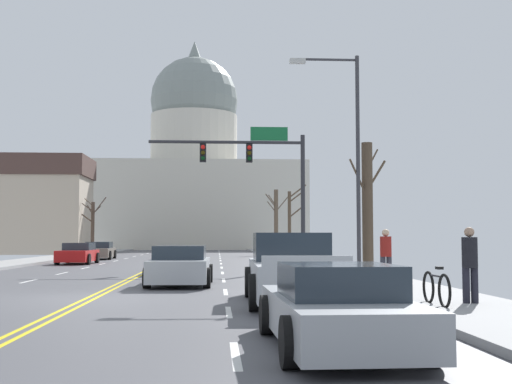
{
  "coord_description": "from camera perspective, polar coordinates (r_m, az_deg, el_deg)",
  "views": [
    {
      "loc": [
        3.24,
        -17.59,
        1.58
      ],
      "look_at": [
        5.73,
        24.92,
        4.45
      ],
      "focal_mm": 47.12,
      "sensor_mm": 36.0,
      "label": 1
    }
  ],
  "objects": [
    {
      "name": "sedan_oncoming_01",
      "position": [
        49.86,
        -13.18,
        -4.89
      ],
      "size": [
        2.22,
        4.75,
        1.25
      ],
      "color": "#6B6056",
      "rests_on": "ground"
    },
    {
      "name": "bare_tree_03",
      "position": [
        63.23,
        -13.7,
        -2.77
      ],
      "size": [
        2.33,
        1.94,
        5.14
      ],
      "color": "#423328",
      "rests_on": "ground"
    },
    {
      "name": "sedan_oncoming_00",
      "position": [
        41.36,
        -14.87,
        -5.1
      ],
      "size": [
        2.02,
        4.29,
        1.24
      ],
      "color": "#B71414",
      "rests_on": "ground"
    },
    {
      "name": "bare_tree_02",
      "position": [
        24.17,
        9.45,
        -1.37
      ],
      "size": [
        1.58,
        1.5,
        4.81
      ],
      "color": "#4C3D2D",
      "rests_on": "ground"
    },
    {
      "name": "pedestrian_00",
      "position": [
        20.54,
        10.97,
        -5.19
      ],
      "size": [
        0.35,
        0.34,
        1.68
      ],
      "color": "#33333D",
      "rests_on": "ground"
    },
    {
      "name": "sedan_near_01",
      "position": [
        22.35,
        -6.45,
        -6.3
      ],
      "size": [
        2.13,
        4.45,
        1.3
      ],
      "color": "#9EA3A8",
      "rests_on": "ground"
    },
    {
      "name": "bare_tree_04",
      "position": [
        49.36,
        2.94,
        -2.36
      ],
      "size": [
        1.47,
        1.27,
        5.37
      ],
      "color": "#4C3D2D",
      "rests_on": "ground"
    },
    {
      "name": "sedan_near_03",
      "position": [
        9.73,
        6.9,
        -9.85
      ],
      "size": [
        2.01,
        4.63,
        1.2
      ],
      "color": "#9EA3A8",
      "rests_on": "ground"
    },
    {
      "name": "pickup_truck_near_02",
      "position": [
        16.33,
        3.17,
        -6.77
      ],
      "size": [
        2.32,
        5.7,
        1.69
      ],
      "color": "#ADB2B7",
      "rests_on": "ground"
    },
    {
      "name": "ground",
      "position": [
        17.96,
        -13.9,
        -8.72
      ],
      "size": [
        20.0,
        180.0,
        0.2
      ],
      "color": "#4C4C51"
    },
    {
      "name": "capitol_building",
      "position": [
        93.98,
        -5.31,
        0.99
      ],
      "size": [
        29.72,
        20.37,
        29.25
      ],
      "color": "beige",
      "rests_on": "ground"
    },
    {
      "name": "pedestrian_01",
      "position": [
        15.5,
        17.7,
        -5.6
      ],
      "size": [
        0.35,
        0.34,
        1.66
      ],
      "color": "black",
      "rests_on": "ground"
    },
    {
      "name": "bare_tree_00",
      "position": [
        61.44,
        1.71,
        -2.4
      ],
      "size": [
        2.26,
        1.19,
        5.8
      ],
      "color": "brown",
      "rests_on": "ground"
    },
    {
      "name": "sedan_near_00",
      "position": [
        29.66,
        -6.62,
        -5.78
      ],
      "size": [
        2.06,
        4.23,
        1.23
      ],
      "color": "silver",
      "rests_on": "ground"
    },
    {
      "name": "flank_building_01",
      "position": [
        67.52,
        -19.25,
        -1.02
      ],
      "size": [
        12.6,
        7.29,
        9.22
      ],
      "color": "#B2A38E",
      "rests_on": "ground"
    },
    {
      "name": "street_lamp_right",
      "position": [
        23.91,
        7.86,
        4.0
      ],
      "size": [
        2.48,
        0.24,
        7.87
      ],
      "color": "#333338",
      "rests_on": "ground"
    },
    {
      "name": "bicycle_parked",
      "position": [
        14.97,
        15.05,
        -7.9
      ],
      "size": [
        0.12,
        1.77,
        0.85
      ],
      "color": "black",
      "rests_on": "ground"
    },
    {
      "name": "signal_gantry",
      "position": [
        34.01,
        0.35,
        2.15
      ],
      "size": [
        7.91,
        0.41,
        7.04
      ],
      "color": "#28282D",
      "rests_on": "ground"
    }
  ]
}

